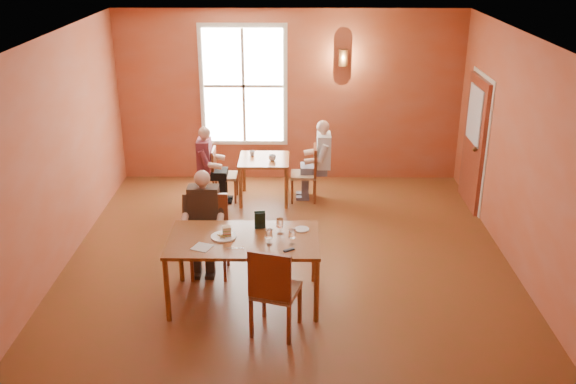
{
  "coord_description": "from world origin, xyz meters",
  "views": [
    {
      "loc": [
        0.07,
        -7.48,
        4.18
      ],
      "look_at": [
        0.0,
        0.2,
        1.05
      ],
      "focal_mm": 40.0,
      "sensor_mm": 36.0,
      "label": 1
    }
  ],
  "objects_px": {
    "diner_main": "(209,229)",
    "chair_diner_maroon": "(225,175)",
    "diner_maroon": "(223,164)",
    "chair_empty": "(276,288)",
    "diner_white": "(305,163)",
    "chair_diner_main": "(209,237)",
    "chair_diner_white": "(304,173)",
    "main_table": "(245,270)",
    "second_table": "(264,179)"
  },
  "relations": [
    {
      "from": "diner_main",
      "to": "diner_white",
      "type": "distance_m",
      "value": 2.85
    },
    {
      "from": "chair_diner_main",
      "to": "diner_main",
      "type": "xyz_separation_m",
      "value": [
        0.0,
        -0.03,
        0.13
      ]
    },
    {
      "from": "chair_diner_white",
      "to": "diner_white",
      "type": "distance_m",
      "value": 0.19
    },
    {
      "from": "second_table",
      "to": "chair_diner_maroon",
      "type": "height_order",
      "value": "chair_diner_maroon"
    },
    {
      "from": "diner_main",
      "to": "chair_diner_maroon",
      "type": "distance_m",
      "value": 2.56
    },
    {
      "from": "main_table",
      "to": "second_table",
      "type": "bearing_deg",
      "value": 88.22
    },
    {
      "from": "main_table",
      "to": "chair_diner_white",
      "type": "bearing_deg",
      "value": 76.7
    },
    {
      "from": "chair_diner_main",
      "to": "chair_diner_white",
      "type": "bearing_deg",
      "value": -116.39
    },
    {
      "from": "diner_white",
      "to": "diner_maroon",
      "type": "distance_m",
      "value": 1.36
    },
    {
      "from": "diner_maroon",
      "to": "main_table",
      "type": "bearing_deg",
      "value": 10.41
    },
    {
      "from": "chair_diner_main",
      "to": "chair_empty",
      "type": "xyz_separation_m",
      "value": [
        0.89,
        -1.29,
        0.01
      ]
    },
    {
      "from": "second_table",
      "to": "chair_diner_white",
      "type": "distance_m",
      "value": 0.66
    },
    {
      "from": "diner_white",
      "to": "chair_diner_maroon",
      "type": "distance_m",
      "value": 1.35
    },
    {
      "from": "second_table",
      "to": "chair_diner_white",
      "type": "height_order",
      "value": "chair_diner_white"
    },
    {
      "from": "chair_empty",
      "to": "diner_white",
      "type": "distance_m",
      "value": 3.82
    },
    {
      "from": "second_table",
      "to": "chair_diner_maroon",
      "type": "bearing_deg",
      "value": 180.0
    },
    {
      "from": "diner_white",
      "to": "main_table",
      "type": "bearing_deg",
      "value": 166.19
    },
    {
      "from": "diner_main",
      "to": "chair_empty",
      "type": "bearing_deg",
      "value": 125.38
    },
    {
      "from": "chair_diner_white",
      "to": "chair_diner_maroon",
      "type": "relative_size",
      "value": 1.06
    },
    {
      "from": "second_table",
      "to": "chair_diner_white",
      "type": "relative_size",
      "value": 0.88
    },
    {
      "from": "chair_empty",
      "to": "chair_diner_white",
      "type": "distance_m",
      "value": 3.82
    },
    {
      "from": "diner_white",
      "to": "diner_main",
      "type": "bearing_deg",
      "value": 153.34
    },
    {
      "from": "diner_white",
      "to": "chair_diner_maroon",
      "type": "relative_size",
      "value": 1.47
    },
    {
      "from": "chair_diner_maroon",
      "to": "diner_main",
      "type": "bearing_deg",
      "value": 1.16
    },
    {
      "from": "chair_diner_main",
      "to": "diner_main",
      "type": "bearing_deg",
      "value": 90.0
    },
    {
      "from": "second_table",
      "to": "chair_diner_main",
      "type": "bearing_deg",
      "value": -103.38
    },
    {
      "from": "chair_diner_main",
      "to": "diner_maroon",
      "type": "relative_size",
      "value": 0.85
    },
    {
      "from": "chair_empty",
      "to": "second_table",
      "type": "distance_m",
      "value": 3.82
    },
    {
      "from": "chair_empty",
      "to": "chair_diner_white",
      "type": "height_order",
      "value": "chair_empty"
    },
    {
      "from": "chair_diner_main",
      "to": "chair_empty",
      "type": "distance_m",
      "value": 1.57
    },
    {
      "from": "chair_diner_maroon",
      "to": "diner_white",
      "type": "bearing_deg",
      "value": 90.0
    },
    {
      "from": "main_table",
      "to": "chair_diner_maroon",
      "type": "relative_size",
      "value": 2.02
    },
    {
      "from": "second_table",
      "to": "diner_maroon",
      "type": "bearing_deg",
      "value": 180.0
    },
    {
      "from": "second_table",
      "to": "diner_maroon",
      "type": "xyz_separation_m",
      "value": [
        -0.68,
        0.0,
        0.26
      ]
    },
    {
      "from": "diner_main",
      "to": "diner_white",
      "type": "height_order",
      "value": "diner_main"
    },
    {
      "from": "main_table",
      "to": "chair_diner_main",
      "type": "bearing_deg",
      "value": 127.57
    },
    {
      "from": "chair_diner_white",
      "to": "diner_maroon",
      "type": "relative_size",
      "value": 0.75
    },
    {
      "from": "diner_main",
      "to": "second_table",
      "type": "height_order",
      "value": "diner_main"
    },
    {
      "from": "diner_main",
      "to": "diner_white",
      "type": "relative_size",
      "value": 1.0
    },
    {
      "from": "main_table",
      "to": "diner_white",
      "type": "bearing_deg",
      "value": 76.19
    },
    {
      "from": "main_table",
      "to": "diner_white",
      "type": "distance_m",
      "value": 3.27
    },
    {
      "from": "chair_diner_maroon",
      "to": "diner_maroon",
      "type": "bearing_deg",
      "value": -90.0
    },
    {
      "from": "diner_white",
      "to": "chair_diner_maroon",
      "type": "bearing_deg",
      "value": 90.0
    },
    {
      "from": "diner_main",
      "to": "diner_maroon",
      "type": "distance_m",
      "value": 2.55
    },
    {
      "from": "chair_diner_white",
      "to": "chair_diner_maroon",
      "type": "distance_m",
      "value": 1.3
    },
    {
      "from": "main_table",
      "to": "chair_diner_white",
      "type": "xyz_separation_m",
      "value": [
        0.75,
        3.17,
        0.05
      ]
    },
    {
      "from": "main_table",
      "to": "diner_maroon",
      "type": "xyz_separation_m",
      "value": [
        -0.58,
        3.17,
        0.2
      ]
    },
    {
      "from": "chair_diner_main",
      "to": "second_table",
      "type": "bearing_deg",
      "value": -103.38
    },
    {
      "from": "diner_main",
      "to": "diner_white",
      "type": "bearing_deg",
      "value": -116.66
    },
    {
      "from": "diner_white",
      "to": "chair_empty",
      "type": "bearing_deg",
      "value": 174.21
    }
  ]
}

